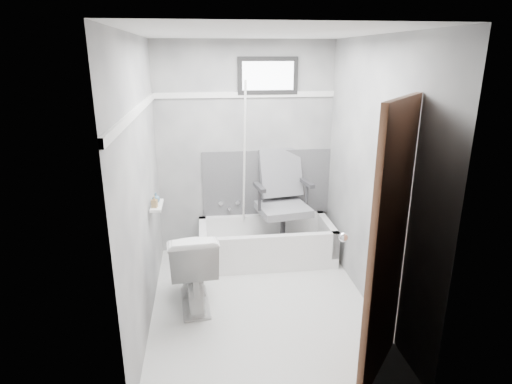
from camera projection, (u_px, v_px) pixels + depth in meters
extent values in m
plane|color=silver|center=(261.00, 304.00, 4.02)|extent=(2.60, 2.60, 0.00)
plane|color=silver|center=(262.00, 33.00, 3.28)|extent=(2.60, 2.60, 0.00)
cube|color=slate|center=(245.00, 150.00, 4.88)|extent=(2.00, 0.02, 2.40)
cube|color=slate|center=(293.00, 247.00, 2.43)|extent=(2.00, 0.02, 2.40)
cube|color=slate|center=(142.00, 187.00, 3.53)|extent=(0.02, 2.60, 2.40)
cube|color=slate|center=(373.00, 178.00, 3.77)|extent=(0.02, 2.60, 2.40)
imported|color=white|center=(193.00, 267.00, 3.93)|extent=(0.50, 0.81, 0.76)
cube|color=#4C4C4F|center=(267.00, 183.00, 5.02)|extent=(1.50, 0.02, 0.78)
cube|color=white|center=(245.00, 95.00, 4.68)|extent=(2.00, 0.02, 0.06)
cube|color=white|center=(137.00, 111.00, 3.34)|extent=(0.02, 2.60, 0.06)
cylinder|color=white|center=(244.00, 168.00, 4.69)|extent=(0.02, 0.43, 1.91)
cube|color=silver|center=(157.00, 206.00, 3.98)|extent=(0.10, 0.32, 0.02)
imported|color=#98794C|center=(154.00, 202.00, 3.88)|extent=(0.06, 0.06, 0.11)
imported|color=#476982|center=(156.00, 197.00, 4.02)|extent=(0.08, 0.08, 0.10)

